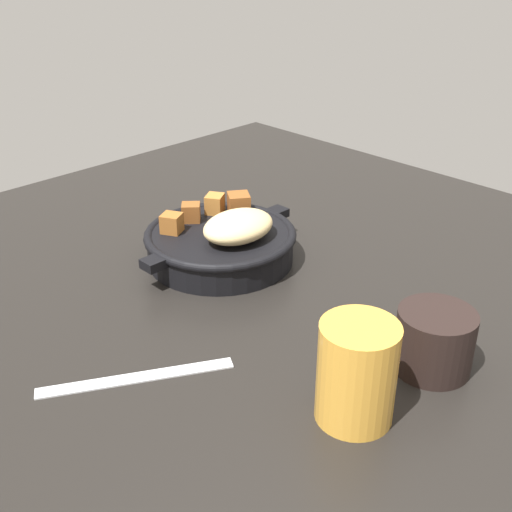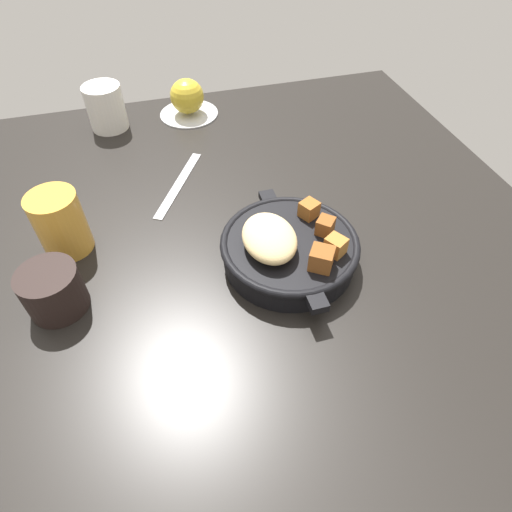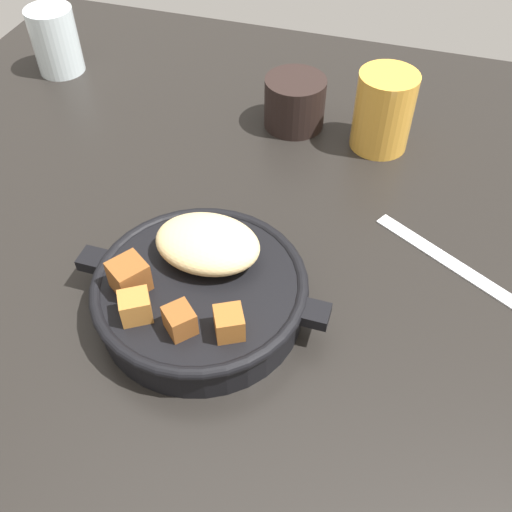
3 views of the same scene
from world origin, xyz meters
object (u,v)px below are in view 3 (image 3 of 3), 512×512
(butter_knife, at_px, (456,265))
(coffee_mug_dark, at_px, (295,102))
(cast_iron_skillet, at_px, (200,288))
(water_glass_tall, at_px, (55,41))
(juice_glass_amber, at_px, (383,111))

(butter_knife, relative_size, coffee_mug_dark, 2.49)
(cast_iron_skillet, bearing_deg, water_glass_tall, 135.08)
(cast_iron_skillet, distance_m, coffee_mug_dark, 0.32)
(butter_knife, height_order, water_glass_tall, water_glass_tall)
(cast_iron_skillet, distance_m, water_glass_tall, 0.50)
(butter_knife, bearing_deg, water_glass_tall, -171.52)
(water_glass_tall, height_order, coffee_mug_dark, water_glass_tall)
(coffee_mug_dark, bearing_deg, butter_knife, -41.13)
(coffee_mug_dark, bearing_deg, water_glass_tall, 174.95)
(cast_iron_skillet, height_order, juice_glass_amber, juice_glass_amber)
(butter_knife, distance_m, coffee_mug_dark, 0.30)
(water_glass_tall, bearing_deg, juice_glass_amber, -5.21)
(butter_knife, height_order, coffee_mug_dark, coffee_mug_dark)
(cast_iron_skillet, distance_m, butter_knife, 0.26)
(butter_knife, xyz_separation_m, juice_glass_amber, (-0.11, 0.18, 0.05))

